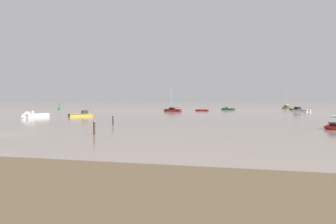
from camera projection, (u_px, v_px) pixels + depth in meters
rowboat_moored_0 at (202, 110)px, 82.33m from camera, size 4.28×2.24×0.64m
motorboat_moored_0 at (226, 109)px, 91.07m from camera, size 4.58×2.89×1.49m
motorboat_moored_1 at (31, 116)px, 51.01m from camera, size 2.88×5.68×1.86m
motorboat_moored_2 at (84, 115)px, 54.33m from camera, size 4.31×4.28×1.72m
motorboat_moored_3 at (298, 111)px, 77.13m from camera, size 4.88×4.85×1.94m
sailboat_moored_1 at (286, 108)px, 107.55m from camera, size 4.73×6.54×7.13m
rowboat_moored_1 at (296, 109)px, 91.47m from camera, size 4.12×1.98×0.62m
sailboat_moored_2 at (173, 111)px, 78.33m from camera, size 6.00×3.67×6.43m
channel_buoy at (59, 108)px, 95.61m from camera, size 0.90×0.90×2.30m
mooring_post_near at (94, 128)px, 25.80m from camera, size 0.22×0.22×1.36m
mooring_post_right at (113, 120)px, 36.07m from camera, size 0.22×0.22×1.33m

